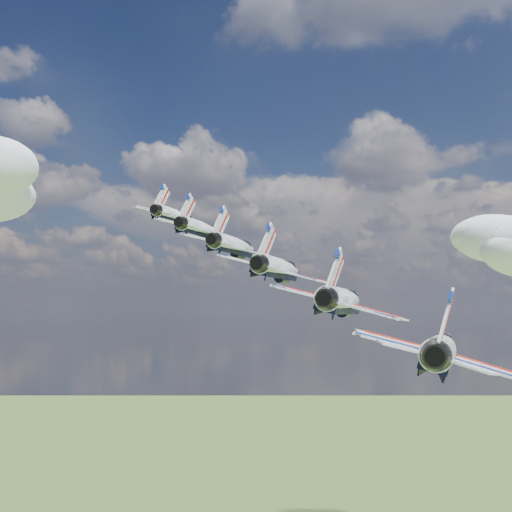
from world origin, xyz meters
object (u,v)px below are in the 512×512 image
at_px(jet_1, 202,229).
at_px(jet_2, 235,246).
at_px(jet_5, 441,349).
at_px(jet_0, 177,216).
at_px(jet_3, 280,268).
at_px(jet_4, 344,300).

distance_m(jet_1, jet_2, 12.91).
bearing_deg(jet_5, jet_0, 132.53).
bearing_deg(jet_3, jet_1, 132.53).
relative_size(jet_1, jet_4, 1.00).
bearing_deg(jet_0, jet_2, -47.47).
bearing_deg(jet_5, jet_1, 132.53).
height_order(jet_3, jet_4, jet_3).
distance_m(jet_0, jet_2, 25.82).
bearing_deg(jet_2, jet_1, 132.53).
relative_size(jet_2, jet_5, 1.00).
height_order(jet_2, jet_3, jet_2).
distance_m(jet_1, jet_3, 25.82).
xyz_separation_m(jet_0, jet_5, (46.16, -41.60, -17.52)).
relative_size(jet_4, jet_5, 1.00).
distance_m(jet_3, jet_5, 25.82).
distance_m(jet_1, jet_5, 51.65).
distance_m(jet_2, jet_5, 38.74).
relative_size(jet_0, jet_2, 1.00).
bearing_deg(jet_2, jet_3, -47.47).
xyz_separation_m(jet_1, jet_2, (9.23, -8.32, -3.50)).
bearing_deg(jet_2, jet_4, -47.47).
xyz_separation_m(jet_2, jet_3, (9.23, -8.32, -3.50)).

